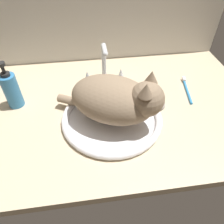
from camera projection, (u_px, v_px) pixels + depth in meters
countertop at (107, 109)px, 87.03cm from camera, size 123.37×74.56×3.00cm
backsplash_wall at (97, 23)px, 100.81cm from camera, size 123.37×2.40×42.96cm
sink_basin at (112, 118)px, 79.65cm from camera, size 37.23×37.23×2.56cm
faucet at (104, 69)px, 92.92cm from camera, size 18.20×9.86×18.60cm
cat at (119, 100)px, 72.50cm from camera, size 37.64×31.04×19.34cm
soap_pump_bottle at (12, 90)px, 81.59cm from camera, size 5.99×5.99×19.18cm
toothbrush at (187, 89)px, 92.89cm from camera, size 4.31×17.66×1.70cm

